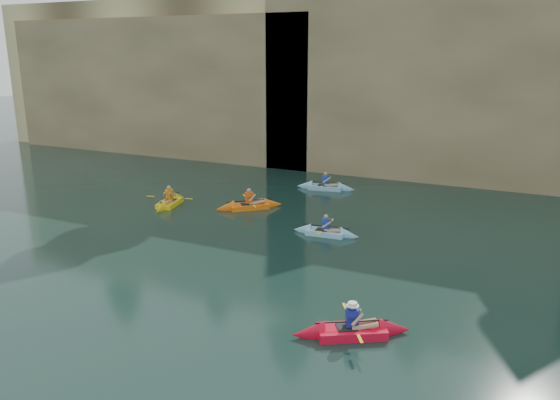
% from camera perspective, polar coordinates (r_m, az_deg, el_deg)
% --- Properties ---
extents(ground, '(160.00, 160.00, 0.00)m').
position_cam_1_polar(ground, '(15.45, -4.08, -15.05)').
color(ground, black).
rests_on(ground, ground).
extents(cliff, '(70.00, 16.00, 12.00)m').
position_cam_1_polar(cliff, '(42.12, 16.63, 12.26)').
color(cliff, tan).
rests_on(cliff, ground).
extents(cliff_slab_west, '(26.00, 2.40, 10.56)m').
position_cam_1_polar(cliff_slab_west, '(43.39, -12.87, 11.63)').
color(cliff_slab_west, '#9F8960').
rests_on(cliff_slab_west, ground).
extents(cliff_slab_center, '(24.00, 2.40, 11.40)m').
position_cam_1_polar(cliff_slab_center, '(34.53, 17.90, 11.12)').
color(cliff_slab_center, '#9F8960').
rests_on(cliff_slab_center, ground).
extents(sea_cave_west, '(4.50, 1.00, 4.00)m').
position_cam_1_polar(sea_cave_west, '(42.00, -10.98, 7.11)').
color(sea_cave_west, black).
rests_on(sea_cave_west, ground).
extents(sea_cave_center, '(3.50, 1.00, 3.20)m').
position_cam_1_polar(sea_cave_center, '(35.70, 7.62, 5.19)').
color(sea_cave_center, black).
rests_on(sea_cave_center, ground).
extents(main_kayaker, '(3.34, 2.43, 1.27)m').
position_cam_1_polar(main_kayaker, '(15.97, 7.49, -13.35)').
color(main_kayaker, red).
rests_on(main_kayaker, ground).
extents(kayaker_orange, '(3.11, 2.95, 1.33)m').
position_cam_1_polar(kayaker_orange, '(27.87, -3.24, -0.60)').
color(kayaker_orange, orange).
rests_on(kayaker_orange, ground).
extents(kayaker_ltblue_near, '(3.02, 2.32, 1.17)m').
position_cam_1_polar(kayaker_ltblue_near, '(23.97, 4.79, -3.35)').
color(kayaker_ltblue_near, '#8CCDEA').
rests_on(kayaker_ltblue_near, ground).
extents(kayaker_yellow, '(2.52, 3.28, 1.31)m').
position_cam_1_polar(kayaker_yellow, '(29.01, -11.44, -0.24)').
color(kayaker_yellow, yellow).
rests_on(kayaker_yellow, ground).
extents(kayaker_ltblue_mid, '(3.50, 2.53, 1.30)m').
position_cam_1_polar(kayaker_ltblue_mid, '(31.80, 4.76, 1.38)').
color(kayaker_ltblue_mid, '#81BED9').
rests_on(kayaker_ltblue_mid, ground).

